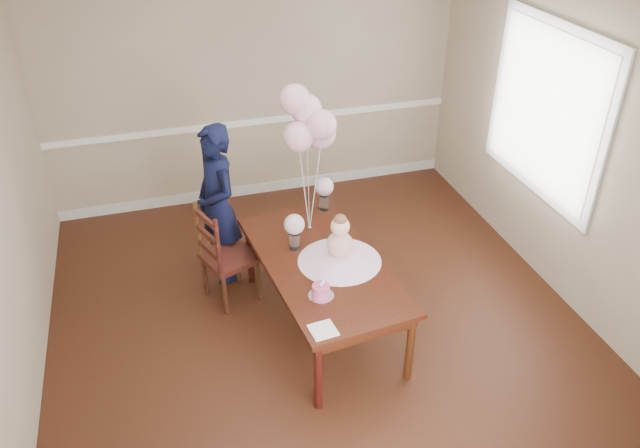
# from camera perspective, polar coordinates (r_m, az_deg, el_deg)

# --- Properties ---
(floor) EXTENTS (4.50, 5.00, 0.00)m
(floor) POSITION_cam_1_polar(r_m,az_deg,el_deg) (5.45, 0.03, -9.50)
(floor) COLOR black
(floor) RESTS_ON ground
(ceiling) EXTENTS (4.50, 5.00, 0.02)m
(ceiling) POSITION_cam_1_polar(r_m,az_deg,el_deg) (4.17, 0.04, 19.34)
(ceiling) COLOR white
(ceiling) RESTS_ON wall_back
(wall_back) EXTENTS (4.50, 0.02, 2.70)m
(wall_back) POSITION_cam_1_polar(r_m,az_deg,el_deg) (6.89, -6.06, 12.75)
(wall_back) COLOR tan
(wall_back) RESTS_ON floor
(wall_right) EXTENTS (0.02, 5.00, 2.70)m
(wall_right) POSITION_cam_1_polar(r_m,az_deg,el_deg) (5.66, 22.55, 5.91)
(wall_right) COLOR tan
(wall_right) RESTS_ON floor
(chair_rail_trim) EXTENTS (4.50, 0.02, 0.07)m
(chair_rail_trim) POSITION_cam_1_polar(r_m,az_deg,el_deg) (7.04, -5.83, 9.28)
(chair_rail_trim) COLOR white
(chair_rail_trim) RESTS_ON wall_back
(baseboard_trim) EXTENTS (4.50, 0.02, 0.12)m
(baseboard_trim) POSITION_cam_1_polar(r_m,az_deg,el_deg) (7.41, -5.48, 3.29)
(baseboard_trim) COLOR silver
(baseboard_trim) RESTS_ON floor
(window_frame) EXTENTS (0.02, 1.66, 1.56)m
(window_frame) POSITION_cam_1_polar(r_m,az_deg,el_deg) (5.93, 19.97, 9.75)
(window_frame) COLOR white
(window_frame) RESTS_ON wall_right
(window_blinds) EXTENTS (0.01, 1.50, 1.40)m
(window_blinds) POSITION_cam_1_polar(r_m,az_deg,el_deg) (5.92, 19.83, 9.74)
(window_blinds) COLOR silver
(window_blinds) RESTS_ON wall_right
(dining_table_top) EXTENTS (1.09, 1.88, 0.04)m
(dining_table_top) POSITION_cam_1_polar(r_m,az_deg,el_deg) (5.08, 0.19, -3.66)
(dining_table_top) COLOR black
(dining_table_top) RESTS_ON table_leg_fl
(table_apron) EXTENTS (0.99, 1.78, 0.09)m
(table_apron) POSITION_cam_1_polar(r_m,az_deg,el_deg) (5.12, 0.19, -4.27)
(table_apron) COLOR black
(table_apron) RESTS_ON table_leg_fl
(table_leg_fl) EXTENTS (0.07, 0.07, 0.63)m
(table_leg_fl) POSITION_cam_1_polar(r_m,az_deg,el_deg) (4.62, -0.16, -13.72)
(table_leg_fl) COLOR black
(table_leg_fl) RESTS_ON floor
(table_leg_fr) EXTENTS (0.07, 0.07, 0.63)m
(table_leg_fr) POSITION_cam_1_polar(r_m,az_deg,el_deg) (4.87, 8.23, -11.12)
(table_leg_fr) COLOR black
(table_leg_fr) RESTS_ON floor
(table_leg_bl) EXTENTS (0.07, 0.07, 0.63)m
(table_leg_bl) POSITION_cam_1_polar(r_m,az_deg,el_deg) (5.82, -6.42, -2.76)
(table_leg_bl) COLOR black
(table_leg_bl) RESTS_ON floor
(table_leg_br) EXTENTS (0.07, 0.07, 0.63)m
(table_leg_br) POSITION_cam_1_polar(r_m,az_deg,el_deg) (6.02, 0.44, -1.18)
(table_leg_br) COLOR black
(table_leg_br) RESTS_ON floor
(baby_skirt) EXTENTS (0.75, 0.75, 0.09)m
(baby_skirt) POSITION_cam_1_polar(r_m,az_deg,el_deg) (5.05, 1.80, -2.97)
(baby_skirt) COLOR #FAB8E0
(baby_skirt) RESTS_ON dining_table_top
(baby_torso) EXTENTS (0.22, 0.22, 0.22)m
(baby_torso) POSITION_cam_1_polar(r_m,az_deg,el_deg) (4.99, 1.83, -1.88)
(baby_torso) COLOR pink
(baby_torso) RESTS_ON baby_skirt
(baby_head) EXTENTS (0.15, 0.15, 0.15)m
(baby_head) POSITION_cam_1_polar(r_m,az_deg,el_deg) (4.89, 1.86, -0.22)
(baby_head) COLOR beige
(baby_head) RESTS_ON baby_torso
(baby_hair) EXTENTS (0.11, 0.11, 0.11)m
(baby_hair) POSITION_cam_1_polar(r_m,az_deg,el_deg) (4.86, 1.87, 0.31)
(baby_hair) COLOR brown
(baby_hair) RESTS_ON baby_head
(cake_platter) EXTENTS (0.22, 0.22, 0.01)m
(cake_platter) POSITION_cam_1_polar(r_m,az_deg,el_deg) (4.71, 0.09, -6.56)
(cake_platter) COLOR silver
(cake_platter) RESTS_ON dining_table_top
(birthday_cake) EXTENTS (0.15, 0.15, 0.09)m
(birthday_cake) POSITION_cam_1_polar(r_m,az_deg,el_deg) (4.68, 0.09, -6.10)
(birthday_cake) COLOR #D54383
(birthday_cake) RESTS_ON cake_platter
(cake_flower_a) EXTENTS (0.03, 0.03, 0.03)m
(cake_flower_a) POSITION_cam_1_polar(r_m,az_deg,el_deg) (4.65, 0.09, -5.54)
(cake_flower_a) COLOR white
(cake_flower_a) RESTS_ON birthday_cake
(cake_flower_b) EXTENTS (0.03, 0.03, 0.03)m
(cake_flower_b) POSITION_cam_1_polar(r_m,az_deg,el_deg) (4.67, 0.31, -5.33)
(cake_flower_b) COLOR white
(cake_flower_b) RESTS_ON birthday_cake
(rose_vase_near) EXTENTS (0.10, 0.10, 0.14)m
(rose_vase_near) POSITION_cam_1_polar(r_m,az_deg,el_deg) (5.19, -2.33, -1.54)
(rose_vase_near) COLOR silver
(rose_vase_near) RESTS_ON dining_table_top
(roses_near) EXTENTS (0.17, 0.17, 0.17)m
(roses_near) POSITION_cam_1_polar(r_m,az_deg,el_deg) (5.11, -2.37, -0.03)
(roses_near) COLOR beige
(roses_near) RESTS_ON rose_vase_near
(rose_vase_far) EXTENTS (0.10, 0.10, 0.14)m
(rose_vase_far) POSITION_cam_1_polar(r_m,az_deg,el_deg) (5.73, 0.38, 2.02)
(rose_vase_far) COLOR silver
(rose_vase_far) RESTS_ON dining_table_top
(roses_far) EXTENTS (0.17, 0.17, 0.17)m
(roses_far) POSITION_cam_1_polar(r_m,az_deg,el_deg) (5.65, 0.38, 3.44)
(roses_far) COLOR silver
(roses_far) RESTS_ON rose_vase_far
(napkin) EXTENTS (0.20, 0.20, 0.01)m
(napkin) POSITION_cam_1_polar(r_m,az_deg,el_deg) (4.42, 0.28, -9.67)
(napkin) COLOR white
(napkin) RESTS_ON dining_table_top
(balloon_weight) EXTENTS (0.04, 0.04, 0.02)m
(balloon_weight) POSITION_cam_1_polar(r_m,az_deg,el_deg) (5.47, -0.95, -0.38)
(balloon_weight) COLOR silver
(balloon_weight) RESTS_ON dining_table_top
(balloon_a) EXTENTS (0.25, 0.25, 0.25)m
(balloon_a) POSITION_cam_1_polar(r_m,az_deg,el_deg) (5.02, -2.00, 7.99)
(balloon_a) COLOR #EAA6B5
(balloon_a) RESTS_ON balloon_ribbon_a
(balloon_b) EXTENTS (0.25, 0.25, 0.25)m
(balloon_b) POSITION_cam_1_polar(r_m,az_deg,el_deg) (5.00, 0.11, 9.07)
(balloon_b) COLOR #E4A1B4
(balloon_b) RESTS_ON balloon_ribbon_b
(balloon_c) EXTENTS (0.25, 0.25, 0.25)m
(balloon_c) POSITION_cam_1_polar(r_m,az_deg,el_deg) (5.06, -1.25, 10.43)
(balloon_c) COLOR #EDA8C2
(balloon_c) RESTS_ON balloon_ribbon_c
(balloon_d) EXTENTS (0.25, 0.25, 0.25)m
(balloon_d) POSITION_cam_1_polar(r_m,az_deg,el_deg) (5.01, -2.31, 11.30)
(balloon_d) COLOR #E3A1B1
(balloon_d) RESTS_ON balloon_ribbon_d
(balloon_e) EXTENTS (0.25, 0.25, 0.25)m
(balloon_e) POSITION_cam_1_polar(r_m,az_deg,el_deg) (5.17, 0.07, 8.24)
(balloon_e) COLOR #E2A0C0
(balloon_e) RESTS_ON balloon_ribbon_e
(balloon_ribbon_a) EXTENTS (0.08, 0.01, 0.75)m
(balloon_ribbon_a) POSITION_cam_1_polar(r_m,az_deg,el_deg) (5.26, -1.44, 2.98)
(balloon_ribbon_a) COLOR silver
(balloon_ribbon_a) RESTS_ON balloon_weight
(balloon_ribbon_b) EXTENTS (0.10, 0.04, 0.84)m
(balloon_ribbon_b) POSITION_cam_1_polar(r_m,az_deg,el_deg) (5.25, -0.44, 3.49)
(balloon_ribbon_b) COLOR white
(balloon_ribbon_b) RESTS_ON balloon_weight
(balloon_ribbon_c) EXTENTS (0.01, 0.09, 0.93)m
(balloon_ribbon_c) POSITION_cam_1_polar(r_m,az_deg,el_deg) (5.27, -1.08, 4.17)
(balloon_ribbon_c) COLOR white
(balloon_ribbon_c) RESTS_ON balloon_weight
(balloon_ribbon_d) EXTENTS (0.08, 0.09, 1.02)m
(balloon_ribbon_d) POSITION_cam_1_polar(r_m,az_deg,el_deg) (5.24, -1.58, 4.55)
(balloon_ribbon_d) COLOR silver
(balloon_ribbon_d) RESTS_ON balloon_weight
(balloon_ribbon_e) EXTENTS (0.12, 0.08, 0.70)m
(balloon_ribbon_e) POSITION_cam_1_polar(r_m,az_deg,el_deg) (5.34, -0.45, 3.18)
(balloon_ribbon_e) COLOR white
(balloon_ribbon_e) RESTS_ON balloon_weight
(dining_chair_seat) EXTENTS (0.55, 0.55, 0.05)m
(dining_chair_seat) POSITION_cam_1_polar(r_m,az_deg,el_deg) (5.58, -8.24, -3.06)
(dining_chair_seat) COLOR #39150F
(dining_chair_seat) RESTS_ON chair_leg_fl
(chair_leg_fl) EXTENTS (0.05, 0.05, 0.42)m
(chair_leg_fl) POSITION_cam_1_polar(r_m,az_deg,el_deg) (5.53, -8.68, -6.44)
(chair_leg_fl) COLOR #36190E
(chair_leg_fl) RESTS_ON floor
(chair_leg_fr) EXTENTS (0.05, 0.05, 0.42)m
(chair_leg_fr) POSITION_cam_1_polar(r_m,az_deg,el_deg) (5.66, -5.64, -5.13)
(chair_leg_fr) COLOR #311C0D
(chair_leg_fr) RESTS_ON floor
(chair_leg_bl) EXTENTS (0.05, 0.05, 0.42)m
(chair_leg_bl) POSITION_cam_1_polar(r_m,az_deg,el_deg) (5.78, -10.43, -4.70)
(chair_leg_bl) COLOR black
(chair_leg_bl) RESTS_ON floor
(chair_leg_br) EXTENTS (0.05, 0.05, 0.42)m
(chair_leg_br) POSITION_cam_1_polar(r_m,az_deg,el_deg) (5.91, -7.49, -3.49)
(chair_leg_br) COLOR #3E2310
(chair_leg_br) RESTS_ON floor
(chair_back_post_l) EXTENTS (0.05, 0.05, 0.54)m
(chair_back_post_l) POSITION_cam_1_polar(r_m,az_deg,el_deg) (5.23, -9.31, -2.17)
(chair_back_post_l) COLOR black
(chair_back_post_l) RESTS_ON dining_chair_seat
(chair_back_post_r) EXTENTS (0.05, 0.05, 0.54)m
(chair_back_post_r) POSITION_cam_1_polar(r_m,az_deg,el_deg) (5.49, -11.12, -0.53)
(chair_back_post_r) COLOR #3B2110
(chair_back_post_r) RESTS_ON dining_chair_seat
(chair_slat_low) EXTENTS (0.17, 0.37, 0.05)m
(chair_slat_low) POSITION_cam_1_polar(r_m,az_deg,el_deg) (5.42, -10.12, -2.35)
(chair_slat_low) COLOR #36150E
(chair_slat_low) RESTS_ON dining_chair_seat
(chair_slat_mid) EXTENTS (0.17, 0.37, 0.05)m
(chair_slat_mid) POSITION_cam_1_polar(r_m,az_deg,el_deg) (5.33, -10.28, -0.98)
(chair_slat_mid) COLOR #38180F
(chair_slat_mid) RESTS_ON dining_chair_seat
(chair_slat_top) EXTENTS (0.17, 0.37, 0.05)m
(chair_slat_top) POSITION_cam_1_polar(r_m,az_deg,el_deg) (5.25, -10.44, 0.43)
(chair_slat_top) COLOR #3D1710
(chair_slat_top) RESTS_ON dining_chair_seat
(woman) EXTENTS (0.52, 0.64, 1.54)m
(woman) POSITION_cam_1_polar(r_m,az_deg,el_deg) (5.71, -9.35, 1.71)
(woman) COLOR black
(woman) RESTS_ON floor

